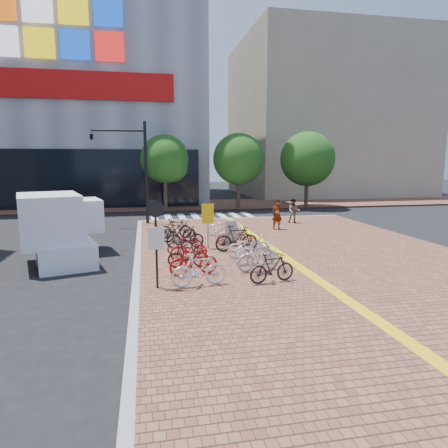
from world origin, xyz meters
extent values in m
plane|color=black|center=(0.00, 0.00, 0.00)|extent=(120.00, 120.00, 0.00)
cube|color=brown|center=(3.00, -5.00, 0.07)|extent=(14.00, 34.00, 0.15)
cube|color=yellow|center=(2.00, -5.00, 0.16)|extent=(0.40, 34.00, 0.01)
cube|color=gray|center=(-4.00, -5.00, 0.08)|extent=(0.25, 34.00, 0.15)
cube|color=gray|center=(3.00, 12.00, 0.08)|extent=(14.00, 0.25, 0.15)
cube|color=brown|center=(0.00, 21.00, 0.07)|extent=(70.00, 8.00, 0.15)
cube|color=gray|center=(-16.00, 32.00, 14.00)|extent=(36.00, 24.00, 28.00)
cube|color=gray|center=(18.00, 32.00, 9.00)|extent=(20.00, 18.00, 18.00)
cube|color=silver|center=(-3.00, 14.00, 0.01)|extent=(0.50, 4.00, 0.01)
cube|color=silver|center=(-2.00, 14.00, 0.01)|extent=(0.50, 4.00, 0.01)
cube|color=silver|center=(-1.00, 14.00, 0.01)|extent=(0.50, 4.00, 0.01)
cube|color=silver|center=(0.00, 14.00, 0.01)|extent=(0.50, 4.00, 0.01)
cube|color=silver|center=(1.00, 14.00, 0.01)|extent=(0.50, 4.00, 0.01)
cube|color=silver|center=(2.00, 14.00, 0.01)|extent=(0.50, 4.00, 0.01)
cube|color=silver|center=(3.00, 14.00, 0.01)|extent=(0.50, 4.00, 0.01)
cube|color=silver|center=(4.00, 14.00, 0.01)|extent=(0.50, 4.00, 0.01)
cylinder|color=#38281E|center=(-2.00, 17.50, 1.45)|extent=(0.32, 0.32, 2.60)
sphere|color=#194714|center=(-2.00, 17.50, 4.20)|extent=(3.80, 3.80, 3.80)
sphere|color=#194714|center=(-1.40, 17.20, 3.60)|extent=(2.40, 2.40, 2.40)
cylinder|color=#38281E|center=(4.00, 17.50, 1.45)|extent=(0.32, 0.32, 2.60)
sphere|color=#194714|center=(4.00, 17.50, 4.20)|extent=(4.20, 4.20, 4.20)
sphere|color=#194714|center=(4.60, 17.20, 3.60)|extent=(2.40, 2.40, 2.40)
cylinder|color=#38281E|center=(10.00, 17.50, 1.45)|extent=(0.32, 0.32, 2.60)
sphere|color=#194714|center=(10.00, 17.50, 4.20)|extent=(4.60, 4.60, 4.60)
sphere|color=#194714|center=(10.60, 17.20, 3.60)|extent=(2.40, 2.40, 2.40)
imported|color=silver|center=(-2.01, -2.54, 0.69)|extent=(1.86, 0.74, 1.09)
imported|color=#B0120C|center=(-2.03, -1.30, 0.67)|extent=(1.80, 0.79, 1.04)
imported|color=black|center=(-2.10, -0.24, 0.61)|extent=(1.59, 0.64, 0.93)
imported|color=#AF0C19|center=(-1.96, 0.90, 0.61)|extent=(1.59, 0.64, 0.93)
imported|color=black|center=(-1.98, 2.02, 0.57)|extent=(1.69, 0.88, 0.84)
imported|color=black|center=(-1.88, 3.14, 0.66)|extent=(1.72, 0.52, 1.03)
imported|color=black|center=(-2.07, 4.43, 0.68)|extent=(1.83, 0.82, 1.06)
imported|color=black|center=(-2.14, 5.55, 0.66)|extent=(1.72, 0.58, 1.02)
imported|color=black|center=(0.39, -2.62, 0.64)|extent=(1.69, 0.79, 0.98)
imported|color=#A3A3A7|center=(0.37, -1.18, 0.67)|extent=(1.80, 0.83, 1.05)
imported|color=silver|center=(0.46, -0.32, 0.60)|extent=(1.75, 0.70, 0.90)
imported|color=silver|center=(0.52, 0.88, 0.63)|extent=(1.90, 0.83, 0.97)
imported|color=black|center=(0.27, 2.03, 0.72)|extent=(1.91, 0.55, 1.15)
imported|color=#A9210C|center=(0.45, 3.25, 0.58)|extent=(1.72, 0.80, 0.87)
imported|color=silver|center=(0.49, 4.52, 0.59)|extent=(1.78, 0.92, 0.89)
imported|color=white|center=(0.50, 5.73, 0.63)|extent=(1.88, 0.88, 0.95)
imported|color=gray|center=(3.84, 7.06, 1.02)|extent=(0.67, 0.46, 1.74)
imported|color=#535A69|center=(5.64, 9.11, 0.92)|extent=(0.91, 0.82, 1.53)
cube|color=#B5B5BA|center=(0.26, 3.29, 0.74)|extent=(0.56, 0.42, 1.18)
cylinder|color=#B7B7BC|center=(-0.86, 2.91, 1.14)|extent=(0.09, 0.09, 1.98)
cube|color=yellow|center=(-0.86, 2.86, 1.74)|extent=(0.55, 0.14, 0.88)
cylinder|color=black|center=(-3.32, -2.44, 1.52)|extent=(0.07, 0.07, 2.73)
cylinder|color=black|center=(-3.32, -2.50, 2.66)|extent=(0.51, 0.04, 0.51)
cube|color=silver|center=(-3.32, -2.50, 1.75)|extent=(0.50, 0.04, 0.68)
cylinder|color=black|center=(-3.50, 10.78, 3.31)|extent=(0.19, 0.19, 6.32)
cylinder|color=black|center=(-5.08, 10.78, 5.89)|extent=(3.16, 0.13, 0.13)
imported|color=black|center=(-6.66, 10.78, 5.57)|extent=(0.28, 1.31, 0.53)
cube|color=white|center=(-7.05, 2.54, 0.49)|extent=(3.34, 5.27, 0.98)
cube|color=white|center=(-7.44, 3.90, 1.68)|extent=(2.55, 2.55, 1.41)
cube|color=white|center=(-6.81, 1.71, 1.85)|extent=(2.93, 3.52, 1.95)
cylinder|color=black|center=(-8.42, 3.95, 0.38)|extent=(0.44, 0.80, 0.76)
cylinder|color=black|center=(-7.46, 0.62, 0.38)|extent=(0.44, 0.80, 0.76)
cylinder|color=black|center=(-6.65, 4.47, 0.38)|extent=(0.44, 0.80, 0.76)
cylinder|color=black|center=(-5.68, 1.13, 0.38)|extent=(0.44, 0.80, 0.76)
camera|label=1|loc=(-3.62, -14.70, 4.13)|focal=32.00mm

